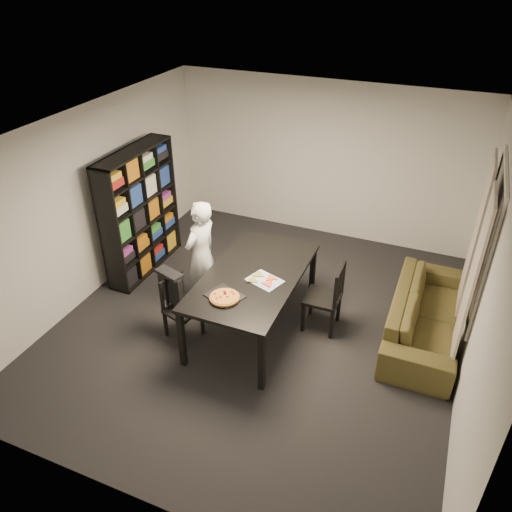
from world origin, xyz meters
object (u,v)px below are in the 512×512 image
at_px(chair_right, 330,294).
at_px(person, 201,255).
at_px(sofa, 426,315).
at_px(bookshelf, 140,212).
at_px(pepperoni_pizza, 225,297).
at_px(baking_tray, 225,296).
at_px(chair_left, 178,303).
at_px(dining_table, 253,279).

xyz_separation_m(chair_right, person, (-1.76, -0.13, 0.24)).
distance_m(person, sofa, 3.01).
relative_size(bookshelf, pepperoni_pizza, 5.43).
distance_m(baking_tray, sofa, 2.59).
bearing_deg(chair_right, pepperoni_pizza, -46.84).
bearing_deg(chair_left, dining_table, -43.60).
distance_m(dining_table, baking_tray, 0.56).
bearing_deg(baking_tray, sofa, 29.55).
bearing_deg(pepperoni_pizza, chair_left, 169.38).
bearing_deg(baking_tray, bookshelf, 147.56).
xyz_separation_m(bookshelf, dining_table, (2.11, -0.72, -0.19)).
distance_m(bookshelf, sofa, 4.24).
bearing_deg(person, chair_left, 13.59).
bearing_deg(chair_right, sofa, 105.37).
bearing_deg(baking_tray, chair_left, 173.25).
height_order(baking_tray, pepperoni_pizza, pepperoni_pizza).
relative_size(person, pepperoni_pizza, 4.45).
xyz_separation_m(chair_left, sofa, (2.91, 1.17, -0.16)).
xyz_separation_m(person, sofa, (2.94, 0.47, -0.47)).
distance_m(dining_table, chair_left, 0.99).
bearing_deg(pepperoni_pizza, baking_tray, 114.47).
height_order(chair_left, baking_tray, baking_tray).
xyz_separation_m(chair_left, person, (-0.02, 0.70, 0.30)).
distance_m(person, pepperoni_pizza, 1.13).
bearing_deg(person, baking_tray, 54.42).
bearing_deg(dining_table, chair_right, 22.56).
height_order(person, sofa, person).
xyz_separation_m(bookshelf, sofa, (4.19, -0.01, -0.64)).
relative_size(person, sofa, 0.73).
height_order(bookshelf, baking_tray, bookshelf).
relative_size(bookshelf, person, 1.22).
height_order(person, baking_tray, person).
distance_m(chair_right, sofa, 1.25).
relative_size(pepperoni_pizza, sofa, 0.16).
relative_size(dining_table, person, 1.29).
bearing_deg(chair_left, person, 19.74).
bearing_deg(bookshelf, pepperoni_pizza, -33.20).
distance_m(bookshelf, baking_tray, 2.35).
distance_m(bookshelf, pepperoni_pizza, 2.40).
distance_m(bookshelf, chair_right, 3.06).
bearing_deg(chair_right, person, -86.58).
distance_m(person, baking_tray, 1.07).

